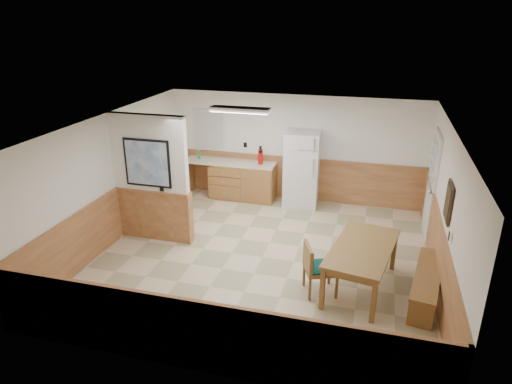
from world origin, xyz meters
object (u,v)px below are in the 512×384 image
(dining_table, at_px, (362,252))
(soap_bottle, at_px, (199,155))
(refrigerator, at_px, (302,169))
(dining_chair, at_px, (315,265))
(fire_extinguisher, at_px, (261,156))
(dining_bench, at_px, (427,279))

(dining_table, height_order, soap_bottle, soap_bottle)
(refrigerator, height_order, dining_table, refrigerator)
(dining_table, height_order, dining_chair, dining_chair)
(dining_chair, xyz_separation_m, fire_extinguisher, (-1.83, 3.56, 0.60))
(refrigerator, relative_size, dining_chair, 2.06)
(refrigerator, distance_m, dining_chair, 3.62)
(soap_bottle, bearing_deg, refrigerator, -1.17)
(refrigerator, height_order, dining_bench, refrigerator)
(dining_chair, distance_m, fire_extinguisher, 4.04)
(dining_bench, height_order, dining_chair, dining_chair)
(dining_table, relative_size, fire_extinguisher, 4.37)
(fire_extinguisher, distance_m, soap_bottle, 1.54)
(refrigerator, bearing_deg, soap_bottle, 176.07)
(soap_bottle, bearing_deg, fire_extinguisher, 0.10)
(dining_table, xyz_separation_m, dining_chair, (-0.70, -0.33, -0.16))
(soap_bottle, bearing_deg, dining_table, -38.41)
(dining_table, bearing_deg, dining_chair, -144.48)
(dining_table, xyz_separation_m, fire_extinguisher, (-2.53, 3.23, 0.43))
(dining_bench, relative_size, fire_extinguisher, 3.99)
(dining_table, bearing_deg, refrigerator, 126.09)
(dining_bench, xyz_separation_m, soap_bottle, (-5.08, 3.25, 0.66))
(refrigerator, distance_m, fire_extinguisher, 1.02)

